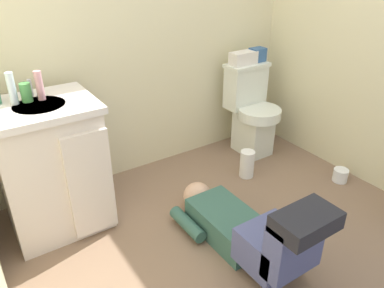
# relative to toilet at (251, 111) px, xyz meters

# --- Properties ---
(ground_plane) EXTENTS (2.97, 2.92, 0.04)m
(ground_plane) POSITION_rel_toilet_xyz_m (-0.83, -0.69, -0.39)
(ground_plane) COLOR #7F634C
(wall_back) EXTENTS (2.63, 0.08, 2.40)m
(wall_back) POSITION_rel_toilet_xyz_m (-0.83, 0.31, 0.83)
(wall_back) COLOR beige
(wall_back) RESTS_ON ground_plane
(wall_right) EXTENTS (0.08, 1.92, 2.40)m
(wall_right) POSITION_rel_toilet_xyz_m (0.45, -0.69, 0.83)
(wall_right) COLOR beige
(wall_right) RESTS_ON ground_plane
(toilet) EXTENTS (0.36, 0.46, 0.75)m
(toilet) POSITION_rel_toilet_xyz_m (0.00, 0.00, 0.00)
(toilet) COLOR silver
(toilet) RESTS_ON ground_plane
(vanity_cabinet) EXTENTS (0.60, 0.53, 0.82)m
(vanity_cabinet) POSITION_rel_toilet_xyz_m (-1.66, -0.08, 0.05)
(vanity_cabinet) COLOR beige
(vanity_cabinet) RESTS_ON ground_plane
(faucet) EXTENTS (0.02, 0.02, 0.10)m
(faucet) POSITION_rel_toilet_xyz_m (-1.66, 0.07, 0.50)
(faucet) COLOR silver
(faucet) RESTS_ON vanity_cabinet
(person_plumber) EXTENTS (0.39, 1.06, 0.52)m
(person_plumber) POSITION_rel_toilet_xyz_m (-0.85, -0.95, -0.19)
(person_plumber) COLOR #33594C
(person_plumber) RESTS_ON ground_plane
(tissue_box) EXTENTS (0.22, 0.11, 0.10)m
(tissue_box) POSITION_rel_toilet_xyz_m (-0.04, 0.09, 0.43)
(tissue_box) COLOR silver
(tissue_box) RESTS_ON toilet
(toiletry_bag) EXTENTS (0.12, 0.09, 0.11)m
(toiletry_bag) POSITION_rel_toilet_xyz_m (0.11, 0.09, 0.44)
(toiletry_bag) COLOR #33598C
(toiletry_bag) RESTS_ON toilet
(bottle_clear) EXTENTS (0.04, 0.04, 0.18)m
(bottle_clear) POSITION_rel_toilet_xyz_m (-1.77, -0.01, 0.54)
(bottle_clear) COLOR silver
(bottle_clear) RESTS_ON vanity_cabinet
(bottle_green) EXTENTS (0.06, 0.06, 0.10)m
(bottle_green) POSITION_rel_toilet_xyz_m (-1.70, -0.01, 0.50)
(bottle_green) COLOR #4A994B
(bottle_green) RESTS_ON vanity_cabinet
(bottle_pink) EXTENTS (0.04, 0.04, 0.17)m
(bottle_pink) POSITION_rel_toilet_xyz_m (-1.63, -0.02, 0.53)
(bottle_pink) COLOR #D1929A
(bottle_pink) RESTS_ON vanity_cabinet
(paper_towel_roll) EXTENTS (0.11, 0.11, 0.22)m
(paper_towel_roll) POSITION_rel_toilet_xyz_m (-0.30, -0.32, -0.26)
(paper_towel_roll) COLOR white
(paper_towel_roll) RESTS_ON ground_plane
(toilet_paper_roll) EXTENTS (0.11, 0.11, 0.10)m
(toilet_paper_roll) POSITION_rel_toilet_xyz_m (0.25, -0.77, -0.32)
(toilet_paper_roll) COLOR white
(toilet_paper_roll) RESTS_ON ground_plane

